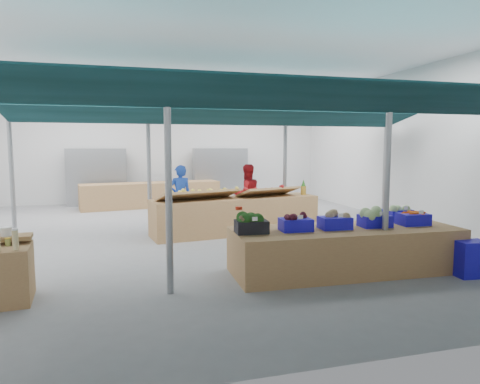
{
  "coord_description": "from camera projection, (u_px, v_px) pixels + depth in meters",
  "views": [
    {
      "loc": [
        -1.61,
        -10.0,
        2.1
      ],
      "look_at": [
        0.7,
        -1.6,
        1.17
      ],
      "focal_mm": 32.0,
      "sensor_mm": 36.0,
      "label": 1
    }
  ],
  "objects": [
    {
      "name": "fruit_counter",
      "position": [
        236.0,
        215.0,
        10.35
      ],
      "size": [
        4.15,
        1.52,
        0.87
      ],
      "primitive_type": "cube",
      "rotation": [
        0.0,
        0.0,
        0.14
      ],
      "color": "#966841",
      "rests_on": "floor"
    },
    {
      "name": "vendor_left",
      "position": [
        180.0,
        196.0,
        11.04
      ],
      "size": [
        0.64,
        0.47,
        1.62
      ],
      "primitive_type": "imported",
      "rotation": [
        0.0,
        0.0,
        3.28
      ],
      "color": "#1B40B1",
      "rests_on": "floor"
    },
    {
      "name": "sparrow",
      "position": [
        243.0,
        219.0,
        6.55
      ],
      "size": [
        0.12,
        0.09,
        0.11
      ],
      "rotation": [
        0.0,
        0.0,
        -0.05
      ],
      "color": "brown",
      "rests_on": "crate_broccoli"
    },
    {
      "name": "crate_carrots",
      "position": [
        413.0,
        218.0,
        7.42
      ],
      "size": [
        0.52,
        0.41,
        0.29
      ],
      "rotation": [
        0.0,
        0.0,
        -0.05
      ],
      "color": "#1811B9",
      "rests_on": "veg_counter"
    },
    {
      "name": "back_shelving_right",
      "position": [
        220.0,
        175.0,
        16.41
      ],
      "size": [
        2.0,
        0.5,
        2.0
      ],
      "primitive_type": "cube",
      "color": "#B23F33",
      "rests_on": "floor"
    },
    {
      "name": "crate_beets",
      "position": [
        296.0,
        223.0,
        6.9
      ],
      "size": [
        0.52,
        0.41,
        0.29
      ],
      "rotation": [
        0.0,
        0.0,
        -0.05
      ],
      "color": "#1811B9",
      "rests_on": "veg_counter"
    },
    {
      "name": "vendor_right",
      "position": [
        247.0,
        194.0,
        11.52
      ],
      "size": [
        0.87,
        0.72,
        1.62
      ],
      "primitive_type": "imported",
      "rotation": [
        0.0,
        0.0,
        3.28
      ],
      "color": "#A3141A",
      "rests_on": "floor"
    },
    {
      "name": "pole_ribbon",
      "position": [
        239.0,
        210.0,
        6.93
      ],
      "size": [
        0.12,
        0.12,
        0.28
      ],
      "color": "#B81F0C",
      "rests_on": "pole_grid"
    },
    {
      "name": "apple_heap_yellow",
      "position": [
        199.0,
        193.0,
        9.81
      ],
      "size": [
        2.02,
        1.19,
        0.27
      ],
      "rotation": [
        0.0,
        0.0,
        0.28
      ],
      "color": "#997247",
      "rests_on": "fruit_counter"
    },
    {
      "name": "floor",
      "position": [
        194.0,
        234.0,
        10.24
      ],
      "size": [
        13.0,
        13.0,
        0.0
      ],
      "primitive_type": "plane",
      "color": "slate",
      "rests_on": "ground"
    },
    {
      "name": "crate_extra",
      "position": [
        397.0,
        212.0,
        7.88
      ],
      "size": [
        0.54,
        0.43,
        0.32
      ],
      "rotation": [
        0.0,
        0.0,
        0.12
      ],
      "color": "#1811B9",
      "rests_on": "veg_counter"
    },
    {
      "name": "crate_broccoli",
      "position": [
        251.0,
        223.0,
        6.72
      ],
      "size": [
        0.52,
        0.41,
        0.35
      ],
      "rotation": [
        0.0,
        0.0,
        -0.05
      ],
      "color": "black",
      "rests_on": "veg_counter"
    },
    {
      "name": "crate_stack",
      "position": [
        471.0,
        259.0,
        6.9
      ],
      "size": [
        0.52,
        0.39,
        0.59
      ],
      "primitive_type": "cube",
      "rotation": [
        0.0,
        0.0,
        -0.09
      ],
      "color": "#1811B9",
      "rests_on": "floor"
    },
    {
      "name": "pole_grid",
      "position": [
        244.0,
        161.0,
        8.57
      ],
      "size": [
        10.0,
        4.6,
        3.0
      ],
      "color": "gray",
      "rests_on": "floor"
    },
    {
      "name": "veg_counter",
      "position": [
        346.0,
        250.0,
        7.17
      ],
      "size": [
        3.85,
        1.37,
        0.74
      ],
      "primitive_type": "cube",
      "rotation": [
        0.0,
        0.0,
        -0.03
      ],
      "color": "#966841",
      "rests_on": "floor"
    },
    {
      "name": "pineapple",
      "position": [
        303.0,
        188.0,
        10.91
      ],
      "size": [
        0.14,
        0.14,
        0.39
      ],
      "rotation": [
        0.0,
        0.0,
        0.28
      ],
      "color": "#8C6019",
      "rests_on": "fruit_counter"
    },
    {
      "name": "crate_cabbage",
      "position": [
        375.0,
        217.0,
        7.24
      ],
      "size": [
        0.52,
        0.41,
        0.35
      ],
      "rotation": [
        0.0,
        0.0,
        -0.05
      ],
      "color": "#1811B9",
      "rests_on": "veg_counter"
    },
    {
      "name": "back_shelving_left",
      "position": [
        97.0,
        177.0,
        15.23
      ],
      "size": [
        2.0,
        0.5,
        2.0
      ],
      "primitive_type": "cube",
      "color": "#B23F33",
      "rests_on": "floor"
    },
    {
      "name": "awnings",
      "position": [
        245.0,
        112.0,
        8.46
      ],
      "size": [
        9.5,
        7.08,
        0.3
      ],
      "color": "black",
      "rests_on": "pole_grid"
    },
    {
      "name": "far_counter",
      "position": [
        152.0,
        195.0,
        14.85
      ],
      "size": [
        4.82,
        1.65,
        0.85
      ],
      "primitive_type": "cube",
      "rotation": [
        0.0,
        0.0,
        0.15
      ],
      "color": "#966841",
      "rests_on": "floor"
    },
    {
      "name": "apple_heap_red",
      "position": [
        268.0,
        190.0,
        10.52
      ],
      "size": [
        1.63,
        1.08,
        0.27
      ],
      "rotation": [
        0.0,
        0.0,
        0.28
      ],
      "color": "#997247",
      "rests_on": "fruit_counter"
    },
    {
      "name": "crate_celeriac",
      "position": [
        335.0,
        220.0,
        7.06
      ],
      "size": [
        0.52,
        0.41,
        0.31
      ],
      "rotation": [
        0.0,
        0.0,
        -0.05
      ],
      "color": "#1811B9",
      "rests_on": "veg_counter"
    },
    {
      "name": "hall",
      "position": [
        184.0,
        126.0,
        11.34
      ],
      "size": [
        13.0,
        13.0,
        13.0
      ],
      "color": "silver",
      "rests_on": "ground"
    }
  ]
}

